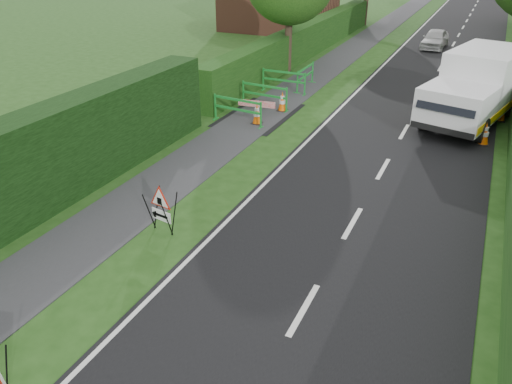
% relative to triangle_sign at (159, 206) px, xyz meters
% --- Properties ---
extents(ground, '(120.00, 120.00, 0.00)m').
position_rel_triangle_sign_xyz_m(ground, '(1.54, -2.20, -0.72)').
color(ground, '#1E4313').
rests_on(ground, ground).
extents(road_surface, '(6.00, 90.00, 0.02)m').
position_rel_triangle_sign_xyz_m(road_surface, '(4.04, 32.80, -0.72)').
color(road_surface, black).
rests_on(road_surface, ground).
extents(footpath, '(2.00, 90.00, 0.02)m').
position_rel_triangle_sign_xyz_m(footpath, '(-1.46, 32.80, -0.72)').
color(footpath, '#2D2D30').
rests_on(footpath, ground).
extents(hedge_west_far, '(1.00, 24.00, 1.80)m').
position_rel_triangle_sign_xyz_m(hedge_west_far, '(-3.46, 19.80, -0.72)').
color(hedge_west_far, '#14380F').
rests_on(hedge_west_far, ground).
extents(triangle_sign, '(0.81, 0.81, 1.04)m').
position_rel_triangle_sign_xyz_m(triangle_sign, '(0.00, 0.00, 0.00)').
color(triangle_sign, black).
rests_on(triangle_sign, ground).
extents(works_van, '(3.51, 6.01, 2.58)m').
position_rel_triangle_sign_xyz_m(works_van, '(6.08, 11.50, 0.65)').
color(works_van, silver).
rests_on(works_van, ground).
extents(traffic_cone_0, '(0.38, 0.38, 0.79)m').
position_rel_triangle_sign_xyz_m(traffic_cone_0, '(6.67, 9.23, -0.33)').
color(traffic_cone_0, black).
rests_on(traffic_cone_0, ground).
extents(traffic_cone_1, '(0.38, 0.38, 0.79)m').
position_rel_triangle_sign_xyz_m(traffic_cone_1, '(7.13, 12.09, -0.33)').
color(traffic_cone_1, black).
rests_on(traffic_cone_1, ground).
extents(traffic_cone_2, '(0.38, 0.38, 0.79)m').
position_rel_triangle_sign_xyz_m(traffic_cone_2, '(6.47, 13.52, -0.33)').
color(traffic_cone_2, black).
rests_on(traffic_cone_2, ground).
extents(traffic_cone_3, '(0.38, 0.38, 0.79)m').
position_rel_triangle_sign_xyz_m(traffic_cone_3, '(-1.13, 7.87, -0.33)').
color(traffic_cone_3, black).
rests_on(traffic_cone_3, ground).
extents(traffic_cone_4, '(0.38, 0.38, 0.79)m').
position_rel_triangle_sign_xyz_m(traffic_cone_4, '(-0.85, 9.67, -0.33)').
color(traffic_cone_4, black).
rests_on(traffic_cone_4, ground).
extents(ped_barrier_0, '(2.08, 0.55, 1.00)m').
position_rel_triangle_sign_xyz_m(ped_barrier_0, '(-1.79, 7.58, -0.09)').
color(ped_barrier_0, '#18862B').
rests_on(ped_barrier_0, ground).
extents(ped_barrier_1, '(2.08, 0.53, 1.00)m').
position_rel_triangle_sign_xyz_m(ped_barrier_1, '(-1.64, 9.70, -0.09)').
color(ped_barrier_1, '#18862B').
rests_on(ped_barrier_1, ground).
extents(ped_barrier_2, '(2.06, 0.38, 1.00)m').
position_rel_triangle_sign_xyz_m(ped_barrier_2, '(-1.78, 12.09, -0.09)').
color(ped_barrier_2, '#18862B').
rests_on(ped_barrier_2, ground).
extents(ped_barrier_3, '(0.36, 2.06, 1.00)m').
position_rel_triangle_sign_xyz_m(ped_barrier_3, '(-1.17, 13.22, -0.09)').
color(ped_barrier_3, '#18862B').
rests_on(ped_barrier_3, ground).
extents(redwhite_plank, '(1.49, 0.26, 0.25)m').
position_rel_triangle_sign_xyz_m(redwhite_plank, '(-1.58, 8.80, -0.72)').
color(redwhite_plank, red).
rests_on(redwhite_plank, ground).
extents(hatchback_car, '(1.46, 3.37, 1.13)m').
position_rel_triangle_sign_xyz_m(hatchback_car, '(3.04, 24.99, -0.16)').
color(hatchback_car, silver).
rests_on(hatchback_car, ground).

